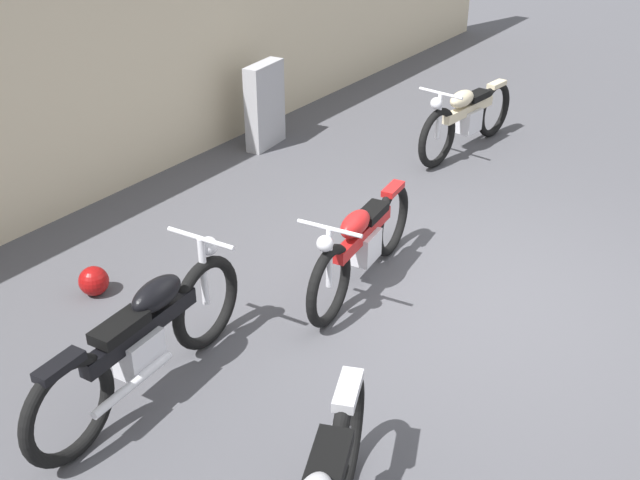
% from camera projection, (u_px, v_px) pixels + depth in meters
% --- Properties ---
extents(ground_plane, '(40.00, 40.00, 0.00)m').
position_uv_depth(ground_plane, '(473.00, 299.00, 6.52)').
color(ground_plane, '#47474C').
extents(building_wall, '(18.00, 0.30, 2.91)m').
position_uv_depth(building_wall, '(110.00, 58.00, 8.00)').
color(building_wall, beige).
rests_on(building_wall, ground_plane).
extents(stone_marker, '(0.66, 0.26, 1.08)m').
position_uv_depth(stone_marker, '(265.00, 105.00, 9.41)').
color(stone_marker, '#9E9EA3').
rests_on(stone_marker, ground_plane).
extents(helmet, '(0.27, 0.27, 0.27)m').
position_uv_depth(helmet, '(94.00, 281.00, 6.53)').
color(helmet, maroon).
rests_on(helmet, ground_plane).
extents(motorcycle_cream, '(2.09, 0.58, 0.94)m').
position_uv_depth(motorcycle_cream, '(467.00, 117.00, 9.29)').
color(motorcycle_cream, black).
rests_on(motorcycle_cream, ground_plane).
extents(motorcycle_black, '(2.18, 0.61, 0.98)m').
position_uv_depth(motorcycle_black, '(145.00, 340.00, 5.23)').
color(motorcycle_black, black).
rests_on(motorcycle_black, ground_plane).
extents(motorcycle_red, '(2.01, 0.58, 0.90)m').
position_uv_depth(motorcycle_red, '(362.00, 243.00, 6.51)').
color(motorcycle_red, black).
rests_on(motorcycle_red, ground_plane).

